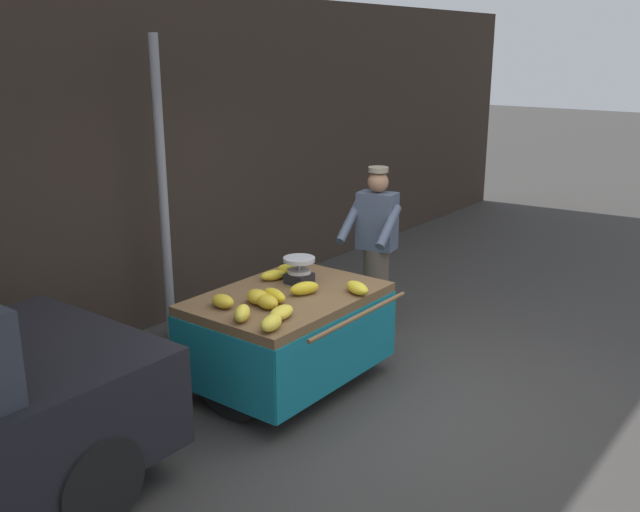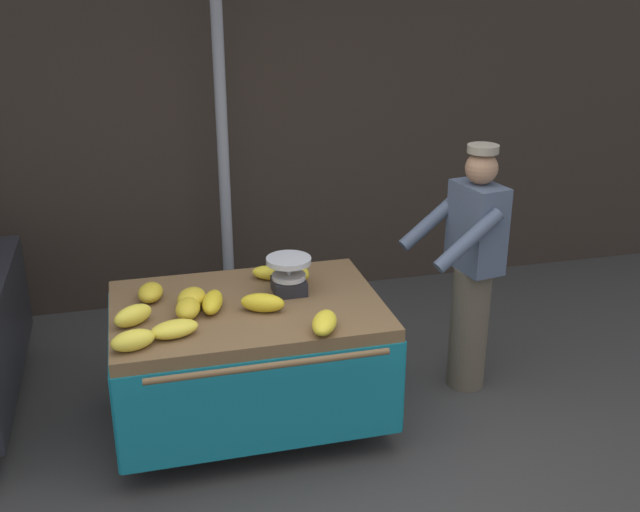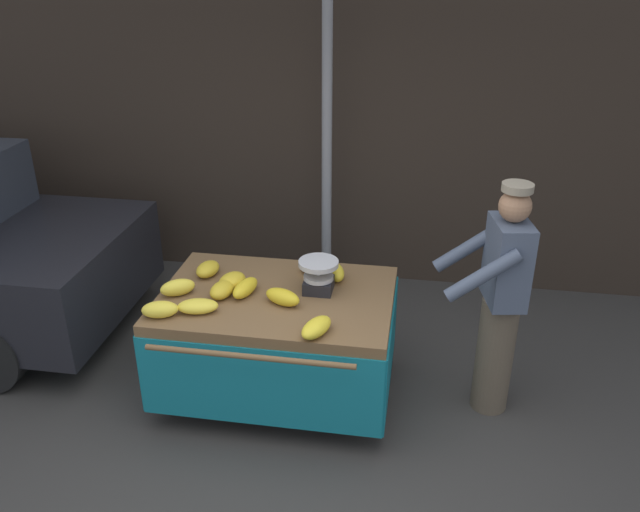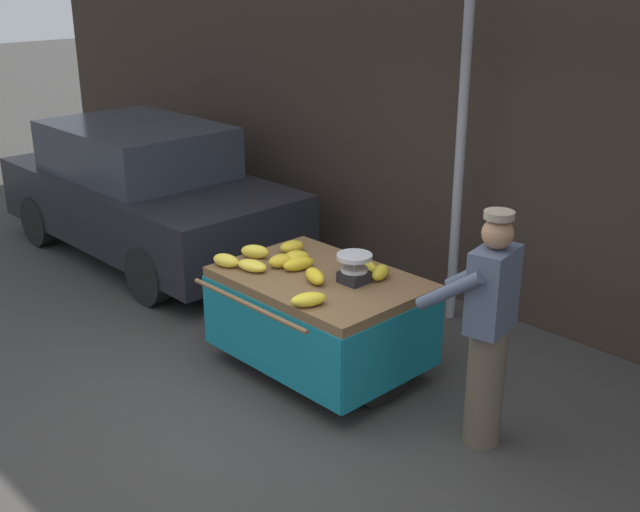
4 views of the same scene
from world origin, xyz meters
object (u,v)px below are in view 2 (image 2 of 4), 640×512
Objects in this scene: banana_bunch_9 at (297,271)px; banana_bunch_4 at (133,316)px; banana_bunch_0 at (133,340)px; banana_bunch_10 at (213,302)px; weighing_scale at (289,275)px; banana_bunch_7 at (263,303)px; banana_cart at (248,337)px; banana_bunch_5 at (324,323)px; banana_bunch_2 at (192,298)px; banana_bunch_6 at (150,292)px; street_pole at (223,141)px; banana_bunch_3 at (174,329)px; banana_bunch_8 at (270,273)px; banana_bunch_1 at (188,309)px; vendor_person at (472,270)px.

banana_bunch_4 is at bearing -158.46° from banana_bunch_9.
banana_bunch_0 is 0.87× the size of banana_bunch_10.
banana_bunch_7 is (-0.21, -0.23, -0.06)m from weighing_scale.
weighing_scale is 0.31m from banana_bunch_7.
weighing_scale is 0.52m from banana_bunch_10.
banana_cart is 0.65m from banana_bunch_5.
banana_bunch_2 is 1.00× the size of banana_bunch_6.
street_pole reaches higher than banana_bunch_10.
banana_bunch_0 reaches higher than banana_bunch_3.
banana_bunch_0 is 0.88× the size of banana_bunch_3.
banana_bunch_4 is 1.02× the size of banana_bunch_8.
banana_bunch_1 is 0.81m from banana_bunch_5.
banana_bunch_7 reaches higher than banana_bunch_8.
banana_bunch_2 is (0.03, 0.14, 0.00)m from banana_bunch_1.
banana_bunch_3 is 2.03m from vendor_person.
weighing_scale is 0.23m from banana_bunch_9.
banana_bunch_0 is at bearing -91.71° from banana_bunch_4.
banana_bunch_4 is 0.92× the size of banana_bunch_7.
banana_bunch_10 reaches higher than banana_bunch_3.
weighing_scale is (0.28, 0.10, 0.34)m from banana_cart.
banana_bunch_8 is 1.34m from vendor_person.
banana_bunch_7 is at bearing -3.87° from banana_bunch_1.
banana_bunch_2 is 0.85m from banana_bunch_5.
banana_bunch_6 is (-0.23, 0.16, -0.01)m from banana_bunch_2.
banana_bunch_7 reaches higher than banana_bunch_3.
banana_bunch_9 reaches higher than banana_bunch_0.
banana_bunch_1 is 0.25m from banana_bunch_3.
banana_bunch_4 is 0.34m from banana_bunch_6.
banana_bunch_9 is (0.10, 0.20, -0.06)m from weighing_scale.
banana_bunch_2 is at bearing -160.03° from banana_bunch_9.
banana_bunch_7 is (-0.03, -1.76, -0.58)m from street_pole.
banana_bunch_0 is at bearing -158.73° from banana_bunch_7.
banana_bunch_10 is (0.46, 0.08, -0.00)m from banana_bunch_4.
banana_bunch_5 is at bearing -36.06° from banana_bunch_2.
banana_bunch_4 reaches higher than banana_bunch_8.
banana_bunch_5 is 1.30m from vendor_person.
banana_bunch_5 is (1.05, -0.04, -0.00)m from banana_bunch_0.
banana_bunch_1 reaches higher than banana_bunch_5.
banana_bunch_0 is at bearing -127.73° from banana_bunch_2.
weighing_scale is at bearing -6.76° from banana_bunch_6.
weighing_scale is 1.02× the size of banana_bunch_10.
banana_bunch_5 is 1.22× the size of banana_bunch_6.
banana_bunch_3 is 0.94m from banana_bunch_8.
banana_cart is 6.91× the size of banana_bunch_8.
banana_bunch_5 is at bearing -35.67° from banana_bunch_6.
vendor_person is (1.74, 0.15, -0.03)m from banana_bunch_10.
weighing_scale is 1.17× the size of banana_bunch_0.
weighing_scale is 1.25m from vendor_person.
weighing_scale reaches higher than banana_bunch_9.
banana_bunch_3 is at bearing -105.83° from street_pole.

